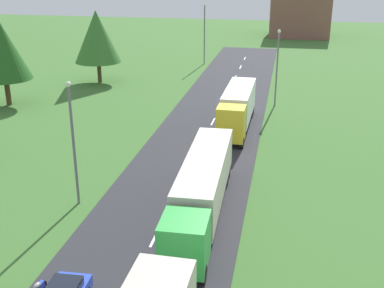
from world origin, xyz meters
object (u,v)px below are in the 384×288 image
Objects in this scene: lamppost_fourth at (204,31)px; truck_second at (202,187)px; lamppost_second at (73,138)px; tree_birch at (2,50)px; truck_third at (237,107)px; tree_maple at (97,37)px; lamppost_third at (277,64)px; distant_building at (300,14)px.

truck_second is at bearing -80.39° from lamppost_fourth.
tree_birch is (-17.56, 21.12, 1.56)m from lamppost_second.
truck_third is 1.23× the size of tree_maple.
truck_second is 1.75× the size of lamppost_third.
lamppost_third is at bearing 69.15° from truck_third.
tree_maple is (-11.70, -15.00, 1.01)m from lamppost_fourth.
lamppost_second is 48.48m from lamppost_fourth.
lamppost_fourth is at bearing 89.61° from lamppost_second.
lamppost_second is (-8.57, 0.19, 2.62)m from truck_second.
distant_building reaches higher than lamppost_second.
lamppost_third is 30.33m from tree_birch.
distant_building reaches higher than lamppost_third.
tree_birch is 0.78× the size of distant_building.
truck_third is at bearing 89.04° from truck_second.
distant_building is at bearing 86.89° from lamppost_third.
tree_birch reaches higher than truck_third.
lamppost_fourth is 37.34m from distant_building.
truck_second is 1.62× the size of lamppost_fourth.
tree_birch is at bearing -169.51° from lamppost_third.
tree_birch is at bearing -123.18° from lamppost_fourth.
truck_third is at bearing -74.43° from lamppost_fourth.
lamppost_third is (12.23, 26.64, 0.01)m from lamppost_second.
tree_maple reaches higher than lamppost_second.
lamppost_third is 0.69× the size of distant_building.
tree_birch is (-17.88, -27.36, 1.18)m from lamppost_fourth.
tree_birch reaches higher than truck_second.
distant_building is (15.28, 82.69, -0.21)m from lamppost_second.
distant_building reaches higher than truck_third.
lamppost_second is 0.92× the size of lamppost_fourth.
lamppost_second is 1.00× the size of lamppost_third.
truck_third reaches higher than truck_second.
tree_birch reaches higher than distant_building.
truck_third is at bearing -95.64° from distant_building.
lamppost_second is at bearing -90.39° from lamppost_fourth.
lamppost_second is at bearing -116.47° from truck_third.
tree_birch is 13.82m from tree_maple.
tree_birch is (-29.79, -5.51, 1.55)m from lamppost_third.
tree_maple reaches higher than truck_third.
lamppost_fourth is (0.33, 48.48, 0.38)m from lamppost_second.
lamppost_third is (3.36, 8.82, 2.52)m from truck_third.
distant_building is (26.65, 49.21, -1.60)m from tree_maple.
truck_second is 1.76× the size of lamppost_second.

